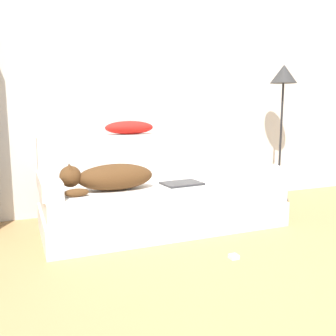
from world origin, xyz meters
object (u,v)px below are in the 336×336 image
couch (164,205)px  throw_pillow (129,128)px  floor_lamp (283,86)px  dog (109,177)px  laptop (182,183)px  power_adapter (234,257)px

couch → throw_pillow: (-0.20, 0.37, 0.67)m
throw_pillow → floor_lamp: bearing=0.4°
dog → laptop: size_ratio=2.14×
dog → laptop: bearing=-1.0°
dog → throw_pillow: (0.31, 0.47, 0.36)m
dog → laptop: 0.64m
couch → floor_lamp: size_ratio=1.38×
laptop → power_adapter: laptop is taller
couch → power_adapter: (0.19, -0.85, -0.18)m
laptop → floor_lamp: 1.75m
laptop → throw_pillow: size_ratio=0.76×
dog → laptop: (0.63, -0.01, -0.10)m
throw_pillow → power_adapter: 1.54m
couch → floor_lamp: (1.56, 0.38, 1.08)m
throw_pillow → power_adapter: (0.38, -1.22, -0.85)m
couch → power_adapter: bearing=-77.6°
laptop → floor_lamp: bearing=14.0°
floor_lamp → power_adapter: floor_lamp is taller
laptop → power_adapter: size_ratio=5.80×
dog → floor_lamp: floor_lamp is taller
dog → power_adapter: 1.14m
throw_pillow → floor_lamp: 1.80m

